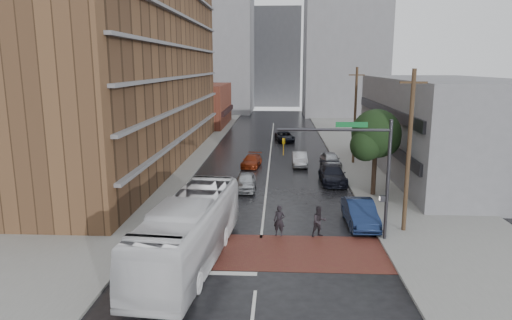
# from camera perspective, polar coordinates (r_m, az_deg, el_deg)

# --- Properties ---
(ground) EXTENTS (160.00, 160.00, 0.00)m
(ground) POSITION_cam_1_polar(r_m,az_deg,el_deg) (25.44, 0.41, -11.83)
(ground) COLOR black
(ground) RESTS_ON ground
(crosswalk) EXTENTS (14.00, 5.00, 0.02)m
(crosswalk) POSITION_cam_1_polar(r_m,az_deg,el_deg) (25.89, 0.46, -11.37)
(crosswalk) COLOR brown
(crosswalk) RESTS_ON ground
(sidewalk_west) EXTENTS (9.00, 90.00, 0.15)m
(sidewalk_west) POSITION_cam_1_polar(r_m,az_deg,el_deg) (50.90, -11.35, 0.10)
(sidewalk_west) COLOR gray
(sidewalk_west) RESTS_ON ground
(sidewalk_east) EXTENTS (9.00, 90.00, 0.15)m
(sidewalk_east) POSITION_cam_1_polar(r_m,az_deg,el_deg) (50.43, 14.88, -0.18)
(sidewalk_east) COLOR gray
(sidewalk_east) RESTS_ON ground
(apartment_block) EXTENTS (10.00, 44.00, 28.00)m
(apartment_block) POSITION_cam_1_polar(r_m,az_deg,el_deg) (49.76, -15.22, 15.79)
(apartment_block) COLOR brown
(apartment_block) RESTS_ON ground
(storefront_west) EXTENTS (8.00, 16.00, 7.00)m
(storefront_west) POSITION_cam_1_polar(r_m,az_deg,el_deg) (78.66, -6.64, 6.84)
(storefront_west) COLOR brown
(storefront_west) RESTS_ON ground
(building_east) EXTENTS (11.00, 26.00, 9.00)m
(building_east) POSITION_cam_1_polar(r_m,az_deg,el_deg) (46.32, 22.50, 3.84)
(building_east) COLOR gray
(building_east) RESTS_ON ground
(distant_tower_west) EXTENTS (18.00, 16.00, 32.00)m
(distant_tower_west) POSITION_cam_1_polar(r_m,az_deg,el_deg) (102.55, -5.67, 14.99)
(distant_tower_west) COLOR gray
(distant_tower_west) RESTS_ON ground
(distant_tower_east) EXTENTS (16.00, 14.00, 36.00)m
(distant_tower_east) POSITION_cam_1_polar(r_m,az_deg,el_deg) (96.48, 11.12, 16.23)
(distant_tower_east) COLOR gray
(distant_tower_east) RESTS_ON ground
(distant_tower_center) EXTENTS (12.00, 10.00, 24.00)m
(distant_tower_center) POSITION_cam_1_polar(r_m,az_deg,el_deg) (118.30, 2.52, 12.67)
(distant_tower_center) COLOR gray
(distant_tower_center) RESTS_ON ground
(street_tree) EXTENTS (4.20, 4.10, 6.90)m
(street_tree) POSITION_cam_1_polar(r_m,az_deg,el_deg) (36.51, 14.78, 2.81)
(street_tree) COLOR #332319
(street_tree) RESTS_ON ground
(signal_mast) EXTENTS (6.50, 0.30, 7.20)m
(signal_mast) POSITION_cam_1_polar(r_m,az_deg,el_deg) (26.79, 13.26, -0.29)
(signal_mast) COLOR #2D2D33
(signal_mast) RESTS_ON ground
(utility_pole_near) EXTENTS (1.60, 0.26, 10.00)m
(utility_pole_near) POSITION_cam_1_polar(r_m,az_deg,el_deg) (28.82, 18.56, 1.07)
(utility_pole_near) COLOR #473321
(utility_pole_near) RESTS_ON ground
(utility_pole_far) EXTENTS (1.60, 0.26, 10.00)m
(utility_pole_far) POSITION_cam_1_polar(r_m,az_deg,el_deg) (48.18, 12.28, 5.51)
(utility_pole_far) COLOR #473321
(utility_pole_far) RESTS_ON ground
(transit_bus) EXTENTS (4.06, 12.65, 3.46)m
(transit_bus) POSITION_cam_1_polar(r_m,az_deg,el_deg) (24.28, -8.33, -8.73)
(transit_bus) COLOR white
(transit_bus) RESTS_ON ground
(pedestrian_a) EXTENTS (0.78, 0.60, 1.91)m
(pedestrian_a) POSITION_cam_1_polar(r_m,az_deg,el_deg) (27.86, 2.93, -7.59)
(pedestrian_a) COLOR black
(pedestrian_a) RESTS_ON ground
(pedestrian_b) EXTENTS (1.12, 1.01, 1.89)m
(pedestrian_b) POSITION_cam_1_polar(r_m,az_deg,el_deg) (27.97, 7.91, -7.63)
(pedestrian_b) COLOR black
(pedestrian_b) RESTS_ON ground
(car_travel_a) EXTENTS (1.74, 4.18, 1.42)m
(car_travel_a) POSITION_cam_1_polar(r_m,az_deg,el_deg) (37.85, -1.31, -2.72)
(car_travel_a) COLOR #AEB1B6
(car_travel_a) RESTS_ON ground
(car_travel_b) EXTENTS (1.55, 4.27, 1.40)m
(car_travel_b) POSITION_cam_1_polar(r_m,az_deg,el_deg) (47.05, 5.48, 0.11)
(car_travel_b) COLOR #B5B7BD
(car_travel_b) RESTS_ON ground
(car_travel_c) EXTENTS (2.19, 4.32, 1.20)m
(car_travel_c) POSITION_cam_1_polar(r_m,az_deg,el_deg) (46.54, -0.55, -0.10)
(car_travel_c) COLOR maroon
(car_travel_c) RESTS_ON ground
(suv_travel) EXTENTS (2.95, 5.11, 1.34)m
(suv_travel) POSITION_cam_1_polar(r_m,az_deg,el_deg) (62.05, 3.61, 2.95)
(suv_travel) COLOR black
(suv_travel) RESTS_ON ground
(car_parked_near) EXTENTS (1.88, 5.03, 1.64)m
(car_parked_near) POSITION_cam_1_polar(r_m,az_deg,el_deg) (30.37, 12.89, -6.49)
(car_parked_near) COLOR #132145
(car_parked_near) RESTS_ON ground
(car_parked_mid) EXTENTS (2.26, 5.29, 1.52)m
(car_parked_mid) POSITION_cam_1_polar(r_m,az_deg,el_deg) (40.68, 9.54, -1.78)
(car_parked_mid) COLOR black
(car_parked_mid) RESTS_ON ground
(car_parked_far) EXTENTS (2.12, 4.40, 1.45)m
(car_parked_far) POSITION_cam_1_polar(r_m,az_deg,el_deg) (47.23, 9.31, 0.08)
(car_parked_far) COLOR #A8ABB0
(car_parked_far) RESTS_ON ground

